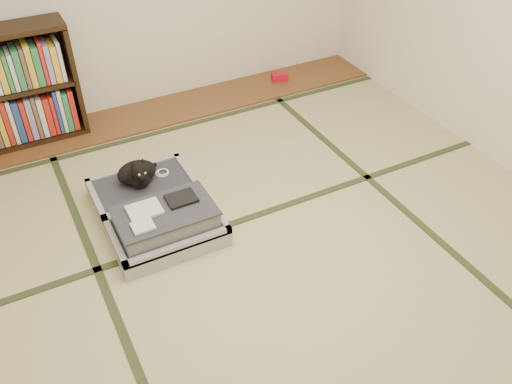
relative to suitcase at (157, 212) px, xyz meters
name	(u,v)px	position (x,y,z in m)	size (l,w,h in m)	color
floor	(275,257)	(0.53, -0.63, -0.10)	(4.50, 4.50, 0.00)	#C0C080
wood_strip	(164,111)	(0.53, 1.37, -0.09)	(4.00, 0.50, 0.02)	brown
red_item	(280,77)	(1.71, 1.40, -0.04)	(0.15, 0.09, 0.07)	red
room_shell	(282,27)	(0.53, -0.63, 1.37)	(4.50, 4.50, 4.50)	white
tatami_borders	(240,211)	(0.53, -0.14, -0.09)	(4.00, 4.50, 0.01)	#2D381E
suitcase	(157,212)	(0.00, 0.00, 0.00)	(0.69, 0.92, 0.27)	#9E9EA2
cat	(138,173)	(-0.02, 0.29, 0.13)	(0.31, 0.31, 0.25)	black
cable_coil	(162,173)	(0.16, 0.33, 0.05)	(0.10, 0.10, 0.02)	white
hanger	(183,240)	(0.08, -0.24, -0.09)	(0.44, 0.22, 0.01)	black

